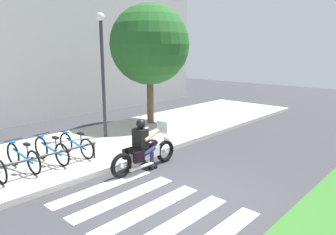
{
  "coord_description": "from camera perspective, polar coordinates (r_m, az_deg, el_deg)",
  "views": [
    {
      "loc": [
        -4.91,
        -4.33,
        3.25
      ],
      "look_at": [
        2.15,
        2.17,
        1.17
      ],
      "focal_mm": 33.42,
      "sensor_mm": 36.0,
      "label": 1
    }
  ],
  "objects": [
    {
      "name": "ground_plane",
      "position": [
        7.31,
        1.14,
        -14.2
      ],
      "size": [
        48.0,
        48.0,
        0.0
      ],
      "primitive_type": "plane",
      "color": "#38383D"
    },
    {
      "name": "sidewalk",
      "position": [
        10.53,
        -17.29,
        -5.92
      ],
      "size": [
        24.0,
        4.4,
        0.15
      ],
      "primitive_type": "cube",
      "color": "#B7B2A8",
      "rests_on": "ground"
    },
    {
      "name": "crosswalk_stripe_1",
      "position": [
        6.32,
        1.81,
        -18.72
      ],
      "size": [
        2.8,
        0.4,
        0.01
      ],
      "primitive_type": "cube",
      "color": "white",
      "rests_on": "ground"
    },
    {
      "name": "crosswalk_stripe_2",
      "position": [
        6.8,
        -3.51,
        -16.35
      ],
      "size": [
        2.8,
        0.4,
        0.01
      ],
      "primitive_type": "cube",
      "color": "white",
      "rests_on": "ground"
    },
    {
      "name": "crosswalk_stripe_3",
      "position": [
        7.33,
        -7.99,
        -14.2
      ],
      "size": [
        2.8,
        0.4,
        0.01
      ],
      "primitive_type": "cube",
      "color": "white",
      "rests_on": "ground"
    },
    {
      "name": "crosswalk_stripe_4",
      "position": [
        7.91,
        -11.76,
        -12.28
      ],
      "size": [
        2.8,
        0.4,
        0.01
      ],
      "primitive_type": "cube",
      "color": "white",
      "rests_on": "ground"
    },
    {
      "name": "motorcycle",
      "position": [
        8.7,
        -4.21,
        -6.49
      ],
      "size": [
        2.3,
        0.62,
        1.25
      ],
      "color": "black",
      "rests_on": "ground"
    },
    {
      "name": "rider",
      "position": [
        8.54,
        -4.65,
        -4.25
      ],
      "size": [
        0.63,
        0.54,
        1.45
      ],
      "color": "black",
      "rests_on": "ground"
    },
    {
      "name": "bicycle_2",
      "position": [
        9.07,
        -24.95,
        -6.58
      ],
      "size": [
        0.48,
        1.7,
        0.78
      ],
      "color": "black",
      "rests_on": "sidewalk"
    },
    {
      "name": "bicycle_3",
      "position": [
        9.36,
        -20.54,
        -5.6
      ],
      "size": [
        0.48,
        1.68,
        0.79
      ],
      "color": "black",
      "rests_on": "sidewalk"
    },
    {
      "name": "bicycle_4",
      "position": [
        9.72,
        -16.43,
        -4.77
      ],
      "size": [
        0.48,
        1.62,
        0.75
      ],
      "color": "black",
      "rests_on": "sidewalk"
    },
    {
      "name": "bike_rack",
      "position": [
        8.56,
        -23.53,
        -7.12
      ],
      "size": [
        3.72,
        0.07,
        0.49
      ],
      "color": "#333338",
      "rests_on": "sidewalk"
    },
    {
      "name": "street_lamp",
      "position": [
        11.28,
        -11.84,
        9.19
      ],
      "size": [
        0.28,
        0.28,
        4.49
      ],
      "color": "#2D2D33",
      "rests_on": "ground"
    },
    {
      "name": "tree_near_rack",
      "position": [
        13.3,
        -3.37,
        13.1
      ],
      "size": [
        3.32,
        3.32,
        5.13
      ],
      "color": "brown",
      "rests_on": "ground"
    }
  ]
}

